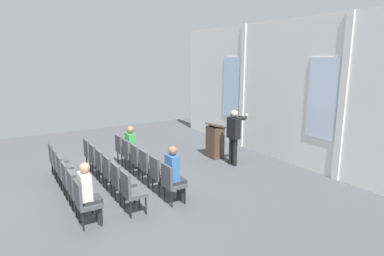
{
  "coord_description": "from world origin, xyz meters",
  "views": [
    {
      "loc": [
        7.71,
        -2.21,
        3.27
      ],
      "look_at": [
        0.06,
        2.49,
        1.3
      ],
      "focal_mm": 30.43,
      "sensor_mm": 36.0,
      "label": 1
    }
  ],
  "objects_px": {
    "chair_r0_c0": "(122,148)",
    "chair_r1_c4": "(121,181)",
    "chair_r0_c3": "(148,165)",
    "audience_r2_c5": "(88,191)",
    "lectern": "(215,141)",
    "chair_r2_c3": "(71,180)",
    "chair_r1_c0": "(91,153)",
    "chair_r1_c5": "(131,190)",
    "chair_r0_c4": "(159,173)",
    "chair_r2_c4": "(77,189)",
    "chair_r1_c3": "(112,172)",
    "audience_r0_c1": "(132,146)",
    "chair_r2_c5": "(85,201)",
    "chair_r0_c1": "(130,153)",
    "chair_r1_c2": "(104,165)",
    "chair_r1_c1": "(97,158)",
    "mic_stand": "(230,152)",
    "audience_r0_c5": "(174,172)",
    "chair_r2_c0": "(56,158)",
    "chair_r0_c5": "(171,181)",
    "chair_r2_c2": "(65,172)",
    "chair_r0_c2": "(138,159)",
    "chair_r2_c1": "(60,164)",
    "speaker": "(234,133)"
  },
  "relations": [
    {
      "from": "chair_r0_c3",
      "to": "chair_r1_c2",
      "type": "relative_size",
      "value": 1.0
    },
    {
      "from": "chair_r1_c0",
      "to": "chair_r1_c5",
      "type": "xyz_separation_m",
      "value": [
        3.21,
        0.0,
        0.0
      ]
    },
    {
      "from": "speaker",
      "to": "lectern",
      "type": "height_order",
      "value": "speaker"
    },
    {
      "from": "audience_r2_c5",
      "to": "chair_r0_c0",
      "type": "bearing_deg",
      "value": 150.28
    },
    {
      "from": "chair_r0_c1",
      "to": "chair_r1_c3",
      "type": "distance_m",
      "value": 1.6
    },
    {
      "from": "chair_r0_c0",
      "to": "audience_r2_c5",
      "type": "bearing_deg",
      "value": -29.72
    },
    {
      "from": "chair_r1_c2",
      "to": "chair_r2_c2",
      "type": "bearing_deg",
      "value": -90.0
    },
    {
      "from": "audience_r0_c1",
      "to": "chair_r1_c5",
      "type": "bearing_deg",
      "value": -22.01
    },
    {
      "from": "chair_r0_c0",
      "to": "chair_r1_c2",
      "type": "height_order",
      "value": "same"
    },
    {
      "from": "mic_stand",
      "to": "audience_r0_c5",
      "type": "distance_m",
      "value": 3.42
    },
    {
      "from": "chair_r0_c0",
      "to": "chair_r2_c0",
      "type": "xyz_separation_m",
      "value": [
        0.0,
        -1.91,
        0.0
      ]
    },
    {
      "from": "chair_r0_c4",
      "to": "chair_r1_c4",
      "type": "distance_m",
      "value": 0.96
    },
    {
      "from": "chair_r2_c3",
      "to": "chair_r2_c5",
      "type": "height_order",
      "value": "same"
    },
    {
      "from": "chair_r1_c0",
      "to": "chair_r1_c4",
      "type": "distance_m",
      "value": 2.57
    },
    {
      "from": "lectern",
      "to": "chair_r1_c3",
      "type": "bearing_deg",
      "value": -74.59
    },
    {
      "from": "chair_r1_c5",
      "to": "chair_r2_c3",
      "type": "xyz_separation_m",
      "value": [
        -1.28,
        -0.96,
        0.0
      ]
    },
    {
      "from": "chair_r1_c1",
      "to": "chair_r0_c3",
      "type": "bearing_deg",
      "value": 36.71
    },
    {
      "from": "chair_r0_c3",
      "to": "audience_r2_c5",
      "type": "bearing_deg",
      "value": -54.98
    },
    {
      "from": "audience_r2_c5",
      "to": "chair_r1_c0",
      "type": "bearing_deg",
      "value": 164.75
    },
    {
      "from": "chair_r0_c5",
      "to": "audience_r2_c5",
      "type": "relative_size",
      "value": 0.72
    },
    {
      "from": "lectern",
      "to": "chair_r1_c1",
      "type": "relative_size",
      "value": 1.23
    },
    {
      "from": "chair_r2_c4",
      "to": "chair_r1_c3",
      "type": "bearing_deg",
      "value": 123.85
    },
    {
      "from": "chair_r0_c4",
      "to": "chair_r2_c4",
      "type": "xyz_separation_m",
      "value": [
        0.0,
        -1.91,
        0.0
      ]
    },
    {
      "from": "chair_r0_c1",
      "to": "audience_r0_c5",
      "type": "distance_m",
      "value": 2.58
    },
    {
      "from": "audience_r0_c5",
      "to": "audience_r2_c5",
      "type": "relative_size",
      "value": 1.04
    },
    {
      "from": "chair_r1_c4",
      "to": "chair_r1_c0",
      "type": "bearing_deg",
      "value": 180.0
    },
    {
      "from": "chair_r0_c1",
      "to": "chair_r2_c4",
      "type": "distance_m",
      "value": 2.71
    },
    {
      "from": "chair_r0_c4",
      "to": "chair_r0_c5",
      "type": "bearing_deg",
      "value": 0.0
    },
    {
      "from": "chair_r1_c1",
      "to": "chair_r1_c5",
      "type": "height_order",
      "value": "same"
    },
    {
      "from": "chair_r1_c5",
      "to": "chair_r2_c5",
      "type": "distance_m",
      "value": 0.96
    },
    {
      "from": "chair_r1_c2",
      "to": "chair_r2_c1",
      "type": "relative_size",
      "value": 1.0
    },
    {
      "from": "chair_r0_c5",
      "to": "chair_r1_c0",
      "type": "xyz_separation_m",
      "value": [
        -3.21,
        -0.96,
        0.0
      ]
    },
    {
      "from": "chair_r0_c4",
      "to": "chair_r1_c3",
      "type": "distance_m",
      "value": 1.15
    },
    {
      "from": "chair_r1_c3",
      "to": "audience_r2_c5",
      "type": "relative_size",
      "value": 0.72
    },
    {
      "from": "speaker",
      "to": "chair_r1_c2",
      "type": "distance_m",
      "value": 3.93
    },
    {
      "from": "mic_stand",
      "to": "chair_r2_c2",
      "type": "distance_m",
      "value": 4.94
    },
    {
      "from": "chair_r2_c5",
      "to": "chair_r1_c5",
      "type": "bearing_deg",
      "value": 90.0
    },
    {
      "from": "audience_r0_c1",
      "to": "audience_r2_c5",
      "type": "xyz_separation_m",
      "value": [
        2.57,
        -1.91,
        -0.02
      ]
    },
    {
      "from": "chair_r0_c2",
      "to": "chair_r2_c1",
      "type": "relative_size",
      "value": 1.0
    },
    {
      "from": "chair_r1_c2",
      "to": "chair_r2_c5",
      "type": "distance_m",
      "value": 2.15
    },
    {
      "from": "chair_r0_c0",
      "to": "chair_r1_c4",
      "type": "bearing_deg",
      "value": -20.45
    },
    {
      "from": "chair_r1_c3",
      "to": "chair_r2_c4",
      "type": "bearing_deg",
      "value": -56.15
    },
    {
      "from": "chair_r0_c3",
      "to": "chair_r2_c5",
      "type": "xyz_separation_m",
      "value": [
        1.28,
        -1.91,
        0.0
      ]
    },
    {
      "from": "chair_r2_c0",
      "to": "chair_r1_c0",
      "type": "bearing_deg",
      "value": 90.0
    },
    {
      "from": "lectern",
      "to": "chair_r0_c5",
      "type": "distance_m",
      "value": 3.71
    },
    {
      "from": "lectern",
      "to": "chair_r2_c3",
      "type": "bearing_deg",
      "value": -77.56
    },
    {
      "from": "chair_r1_c2",
      "to": "chair_r2_c0",
      "type": "relative_size",
      "value": 1.0
    },
    {
      "from": "chair_r2_c4",
      "to": "chair_r2_c5",
      "type": "bearing_deg",
      "value": 0.0
    },
    {
      "from": "chair_r2_c3",
      "to": "chair_r1_c4",
      "type": "bearing_deg",
      "value": 56.15
    },
    {
      "from": "chair_r1_c4",
      "to": "mic_stand",
      "type": "bearing_deg",
      "value": 104.9
    }
  ]
}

